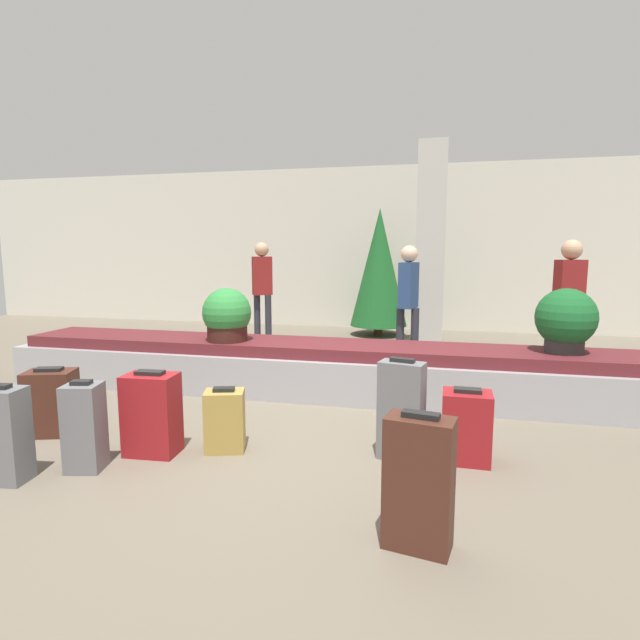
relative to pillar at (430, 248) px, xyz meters
The scene contains 18 objects.
ground_plane 4.59m from the pillar, 104.92° to the right, with size 18.00×18.00×0.00m, color #6B6051.
back_wall 2.32m from the pillar, 118.46° to the left, with size 18.00×0.06×3.20m.
carousel 3.27m from the pillar, 111.74° to the right, with size 7.21×0.91×0.56m.
pillar is the anchor object (origin of this frame).
suitcase_0 5.70m from the pillar, 114.40° to the right, with size 0.29×0.27×0.66m.
suitcase_1 5.62m from the pillar, 89.38° to the right, with size 0.38×0.26×0.74m.
suitcase_2 5.26m from the pillar, 112.92° to the right, with size 0.41×0.29×0.66m.
suitcase_3 4.50m from the pillar, 85.16° to the right, with size 0.36×0.28×0.56m.
suitcase_4 4.52m from the pillar, 91.48° to the right, with size 0.36×0.25×0.78m.
suitcase_5 4.93m from the pillar, 108.03° to the right, with size 0.35×0.30×0.51m.
suitcase_6 6.13m from the pillar, 116.96° to the right, with size 0.36×0.25×0.68m.
suitcase_7 5.61m from the pillar, 124.03° to the right, with size 0.45×0.38×0.58m.
potted_plant_0 3.14m from the pillar, 63.67° to the right, with size 0.58×0.58×0.64m.
potted_plant_1 3.68m from the pillar, 126.48° to the right, with size 0.54×0.54×0.59m.
traveler_0 1.31m from the pillar, 103.19° to the right, with size 0.31×0.36×1.63m.
traveler_1 2.83m from the pillar, behind, with size 0.37×0.32×1.70m.
traveler_2 2.33m from the pillar, 42.98° to the right, with size 0.36×0.28×1.69m.
decorated_tree 1.55m from the pillar, 127.77° to the left, with size 1.04×1.04×2.32m.
Camera 1 is at (1.23, -3.83, 1.56)m, focal length 28.00 mm.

